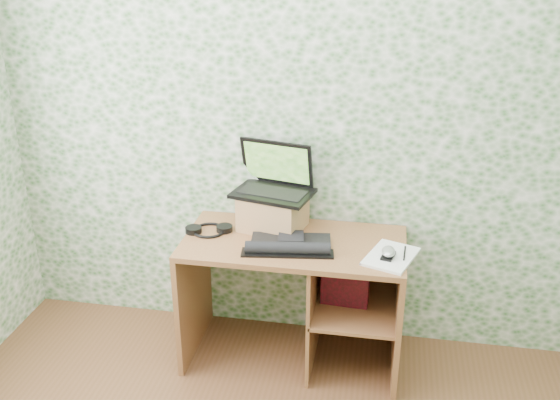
% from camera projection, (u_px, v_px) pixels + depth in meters
% --- Properties ---
extents(wall_back, '(3.50, 0.00, 3.50)m').
position_uv_depth(wall_back, '(303.00, 127.00, 3.43)').
color(wall_back, silver).
rests_on(wall_back, ground).
extents(desk, '(1.20, 0.60, 0.75)m').
position_uv_depth(desk, '(308.00, 283.00, 3.49)').
color(desk, brown).
rests_on(desk, floor).
extents(riser, '(0.39, 0.35, 0.20)m').
position_uv_depth(riser, '(273.00, 211.00, 3.48)').
color(riser, '#996844').
rests_on(riser, desk).
extents(laptop, '(0.48, 0.39, 0.28)m').
position_uv_depth(laptop, '(274.00, 181.00, 3.46)').
color(laptop, black).
rests_on(laptop, riser).
extents(keyboard, '(0.49, 0.30, 0.07)m').
position_uv_depth(keyboard, '(290.00, 245.00, 3.28)').
color(keyboard, black).
rests_on(keyboard, desk).
extents(headphones, '(0.26, 0.23, 0.03)m').
position_uv_depth(headphones, '(209.00, 230.00, 3.47)').
color(headphones, black).
rests_on(headphones, desk).
extents(notepad, '(0.31, 0.36, 0.01)m').
position_uv_depth(notepad, '(391.00, 256.00, 3.19)').
color(notepad, white).
rests_on(notepad, desk).
extents(mouse, '(0.09, 0.12, 0.04)m').
position_uv_depth(mouse, '(388.00, 254.00, 3.16)').
color(mouse, '#B8B8BB').
rests_on(mouse, notepad).
extents(pen, '(0.02, 0.15, 0.01)m').
position_uv_depth(pen, '(405.00, 253.00, 3.20)').
color(pen, black).
rests_on(pen, notepad).
extents(red_box, '(0.26, 0.10, 0.31)m').
position_uv_depth(red_box, '(346.00, 279.00, 3.40)').
color(red_box, maroon).
rests_on(red_box, desk).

